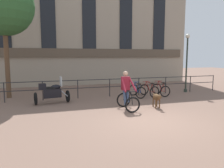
# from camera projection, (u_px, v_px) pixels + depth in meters

# --- Properties ---
(ground_plane) EXTENTS (60.00, 60.00, 0.00)m
(ground_plane) POSITION_uv_depth(u_px,v_px,m) (152.00, 121.00, 7.96)
(ground_plane) COLOR #7A5B4C
(canal_railing) EXTENTS (15.05, 0.05, 1.05)m
(canal_railing) POSITION_uv_depth(u_px,v_px,m) (110.00, 84.00, 12.78)
(canal_railing) COLOR #232326
(canal_railing) RESTS_ON ground_plane
(building_facade) EXTENTS (18.00, 0.72, 9.78)m
(building_facade) POSITION_uv_depth(u_px,v_px,m) (88.00, 25.00, 17.71)
(building_facade) COLOR gray
(building_facade) RESTS_ON ground_plane
(cyclist_with_bike) EXTENTS (0.70, 1.18, 1.70)m
(cyclist_with_bike) POSITION_uv_depth(u_px,v_px,m) (127.00, 92.00, 9.72)
(cyclist_with_bike) COLOR black
(cyclist_with_bike) RESTS_ON ground_plane
(dog) EXTENTS (0.38, 0.98, 0.66)m
(dog) POSITION_uv_depth(u_px,v_px,m) (157.00, 98.00, 10.02)
(dog) COLOR brown
(dog) RESTS_ON ground_plane
(parked_motorcycle) EXTENTS (1.76, 0.83, 1.35)m
(parked_motorcycle) POSITION_uv_depth(u_px,v_px,m) (52.00, 93.00, 10.86)
(parked_motorcycle) COLOR black
(parked_motorcycle) RESTS_ON ground_plane
(parked_bicycle_near_lamp) EXTENTS (0.68, 1.12, 0.86)m
(parked_bicycle_near_lamp) POSITION_uv_depth(u_px,v_px,m) (137.00, 91.00, 12.65)
(parked_bicycle_near_lamp) COLOR black
(parked_bicycle_near_lamp) RESTS_ON ground_plane
(parked_bicycle_mid_left) EXTENTS (0.80, 1.19, 0.86)m
(parked_bicycle_mid_left) POSITION_uv_depth(u_px,v_px,m) (149.00, 90.00, 12.89)
(parked_bicycle_mid_left) COLOR black
(parked_bicycle_mid_left) RESTS_ON ground_plane
(parked_bicycle_mid_right) EXTENTS (0.71, 1.14, 0.86)m
(parked_bicycle_mid_right) POSITION_uv_depth(u_px,v_px,m) (161.00, 90.00, 13.13)
(parked_bicycle_mid_right) COLOR black
(parked_bicycle_mid_right) RESTS_ON ground_plane
(street_lamp) EXTENTS (0.28, 0.28, 3.78)m
(street_lamp) POSITION_uv_depth(u_px,v_px,m) (187.00, 59.00, 14.19)
(street_lamp) COLOR #2D382D
(street_lamp) RESTS_ON ground_plane
(tree_canalside_left) EXTENTS (3.25, 3.25, 6.71)m
(tree_canalside_left) POSITION_uv_depth(u_px,v_px,m) (4.00, 6.00, 11.82)
(tree_canalside_left) COLOR brown
(tree_canalside_left) RESTS_ON ground_plane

